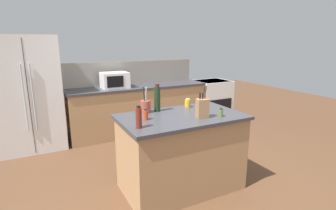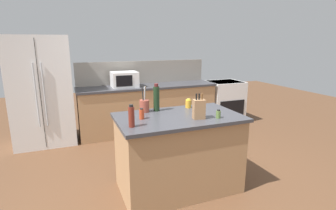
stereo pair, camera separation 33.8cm
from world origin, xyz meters
TOP-DOWN VIEW (x-y plane):
  - ground_plane at (0.00, 0.00)m, footprint 14.00×14.00m
  - back_counter_run at (0.30, 2.20)m, footprint 2.74×0.66m
  - wall_backsplash at (0.30, 2.52)m, footprint 2.70×0.03m
  - kitchen_island at (0.00, 0.00)m, footprint 1.46×0.87m
  - refrigerator at (-1.61, 2.25)m, footprint 1.00×0.75m
  - range_oven at (2.09, 2.20)m, footprint 0.76×0.65m
  - microwave at (-0.17, 2.20)m, footprint 0.49×0.39m
  - knife_block at (0.16, -0.19)m, footprint 0.15×0.12m
  - utensil_crock at (-0.33, 0.31)m, footprint 0.12×0.12m
  - honey_jar at (0.27, 0.30)m, footprint 0.08×0.08m
  - vinegar_bottle at (-0.62, -0.20)m, footprint 0.06×0.06m
  - spice_jar_oregano at (0.38, -0.25)m, footprint 0.05×0.05m
  - spice_jar_paprika at (-0.44, 0.03)m, footprint 0.06×0.06m
  - wine_bottle at (-0.17, 0.31)m, footprint 0.08×0.08m

SIDE VIEW (x-z plane):
  - ground_plane at x=0.00m, z-range 0.00..0.00m
  - range_oven at x=2.09m, z-range 0.01..0.93m
  - back_counter_run at x=0.30m, z-range 0.00..0.94m
  - kitchen_island at x=0.00m, z-range 0.00..0.94m
  - refrigerator at x=-1.61m, z-range 0.00..1.89m
  - spice_jar_oregano at x=0.38m, z-range 0.94..1.04m
  - honey_jar at x=0.27m, z-range 0.94..1.06m
  - spice_jar_paprika at x=-0.44m, z-range 0.94..1.06m
  - utensil_crock at x=-0.33m, z-range 0.86..1.18m
  - vinegar_bottle at x=-0.62m, z-range 0.93..1.17m
  - knife_block at x=0.16m, z-range 0.91..1.20m
  - microwave at x=-0.17m, z-range 0.94..1.23m
  - wine_bottle at x=-0.17m, z-range 0.93..1.28m
  - wall_backsplash at x=0.30m, z-range 0.94..1.40m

